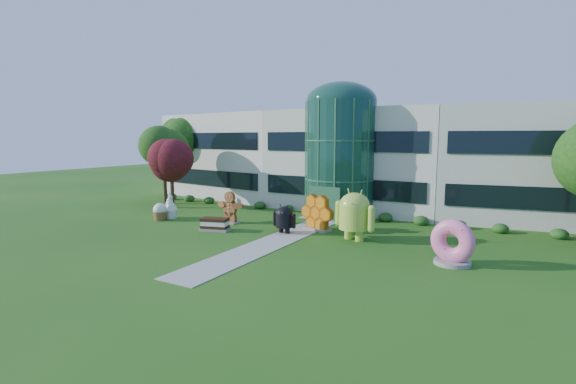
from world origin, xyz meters
The scene contains 14 objects.
ground centered at (0.00, 0.00, 0.00)m, with size 140.00×140.00×0.00m, color #215114.
building centered at (0.00, 18.00, 4.65)m, with size 46.00×15.00×9.30m, color beige, non-canonical shape.
atrium centered at (0.00, 12.00, 4.90)m, with size 6.00×6.00×9.80m, color #194738.
walkway centered at (0.00, 2.00, 0.02)m, with size 2.40×20.00×0.04m, color #9E9E93.
tree_red centered at (-15.50, 7.50, 3.00)m, with size 4.00×4.00×6.00m, color #3F0C14, non-canonical shape.
trees_backdrop centered at (0.00, 13.00, 4.20)m, with size 52.00×8.00×8.40m, color #194010, non-canonical shape.
android_green centered at (4.33, 4.13, 1.87)m, with size 3.30×2.20×3.74m, color #ACD143, non-canonical shape.
android_black centered at (-0.65, 3.46, 1.14)m, with size 2.01×1.35×2.28m, color black, non-canonical shape.
donut centered at (10.86, 1.66, 1.25)m, with size 2.40×1.15×2.49m, color #E55795, non-canonical shape.
gingerbread centered at (-6.21, 4.47, 1.28)m, with size 2.77×1.06×2.55m, color brown, non-canonical shape.
ice_cream_sandwich centered at (-5.48, 1.69, 0.47)m, with size 2.13×1.07×0.95m, color black, non-canonical shape.
honeycomb centered at (0.94, 5.53, 1.19)m, with size 3.02×1.08×2.38m, color orange, non-canonical shape.
froyo centered at (-11.78, 3.52, 1.11)m, with size 1.30×1.30×2.23m, color white, non-canonical shape.
cupcake centered at (-11.87, 2.48, 0.72)m, with size 1.20×1.20×1.44m, color white, non-canonical shape.
Camera 1 is at (13.92, -21.56, 6.78)m, focal length 26.00 mm.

